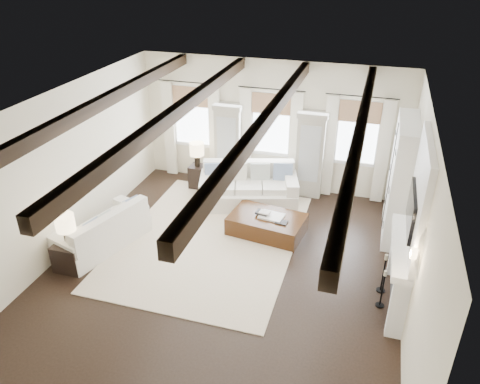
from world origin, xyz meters
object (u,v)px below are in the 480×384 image
(ottoman, at_px, (267,224))
(side_table_back, at_px, (198,176))
(sofa_left, at_px, (103,232))
(side_table_front, at_px, (72,255))
(sofa_back, at_px, (249,188))

(ottoman, bearing_deg, side_table_back, 151.99)
(sofa_left, relative_size, side_table_front, 3.93)
(sofa_back, bearing_deg, ottoman, -57.36)
(ottoman, bearing_deg, sofa_back, 130.43)
(side_table_front, distance_m, side_table_back, 3.99)
(ottoman, xyz_separation_m, side_table_back, (-2.19, 1.58, 0.09))
(sofa_back, distance_m, sofa_left, 3.50)
(sofa_back, relative_size, sofa_left, 1.14)
(sofa_left, bearing_deg, side_table_front, -104.84)
(sofa_left, xyz_separation_m, side_table_back, (0.87, 3.05, -0.05))
(sofa_back, height_order, side_table_front, sofa_back)
(sofa_left, relative_size, ottoman, 1.39)
(sofa_left, distance_m, side_table_front, 0.82)
(sofa_back, relative_size, ottoman, 1.58)
(ottoman, xyz_separation_m, side_table_front, (-3.27, -2.26, 0.07))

